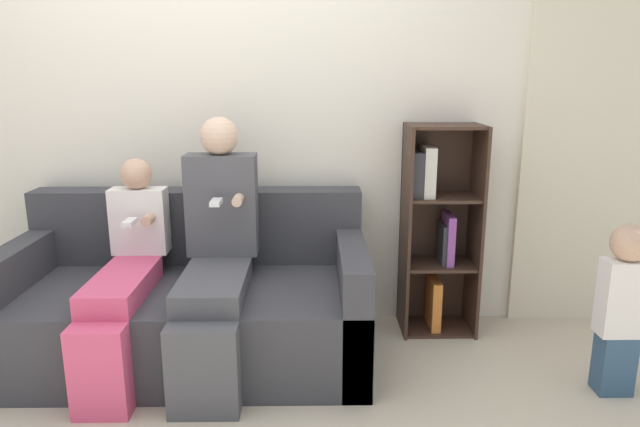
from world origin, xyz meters
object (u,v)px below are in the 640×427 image
Objects in this scene: child_seated at (124,274)px; bookshelf at (437,228)px; couch at (190,305)px; toddler_standing at (622,304)px; adult_seated at (216,247)px.

bookshelf is at bearing 16.63° from child_seated.
bookshelf reaches higher than couch.
child_seated reaches higher than toddler_standing.
couch is at bearing -166.55° from bookshelf.
child_seated is 2.38m from toddler_standing.
bookshelf is at bearing 134.08° from toddler_standing.
child_seated reaches higher than couch.
couch is at bearing 30.58° from child_seated.
adult_seated is at bearing -160.24° from bookshelf.
couch is 1.53× the size of bookshelf.
adult_seated reaches higher than couch.
toddler_standing is 0.68× the size of bookshelf.
couch is at bearing 149.01° from adult_seated.
adult_seated is (0.17, -0.10, 0.35)m from couch.
bookshelf is (1.20, 0.43, -0.02)m from adult_seated.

